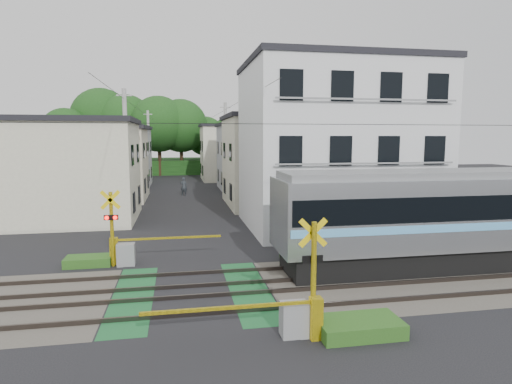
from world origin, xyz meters
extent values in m
plane|color=black|center=(0.00, 0.00, 0.00)|extent=(120.00, 120.00, 0.00)
cube|color=#47423A|center=(0.00, 0.00, 0.00)|extent=(120.00, 6.00, 0.00)
cube|color=black|center=(0.00, 0.00, 0.01)|extent=(5.20, 120.00, 0.00)
cube|color=#145126|center=(-1.90, 0.00, 0.01)|extent=(1.30, 6.00, 0.00)
cube|color=#145126|center=(1.90, 0.00, 0.01)|extent=(1.30, 6.00, 0.00)
cube|color=#3F3833|center=(0.00, -1.90, 0.07)|extent=(120.00, 0.08, 0.14)
cube|color=#3F3833|center=(0.00, -0.50, 0.07)|extent=(120.00, 0.08, 0.14)
cube|color=#3F3833|center=(0.00, 0.50, 0.07)|extent=(120.00, 0.08, 0.14)
cube|color=#3F3833|center=(0.00, 1.90, 0.07)|extent=(120.00, 0.08, 0.14)
cube|color=black|center=(12.47, 1.20, 0.46)|extent=(17.81, 2.45, 0.93)
cube|color=black|center=(5.98, 1.20, 0.31)|extent=(2.47, 2.27, 0.62)
cube|color=#B0B5BA|center=(12.47, 1.20, 2.27)|extent=(18.55, 2.89, 2.68)
cube|color=black|center=(12.47, 1.20, 2.59)|extent=(18.25, 2.93, 0.91)
cube|color=#5CADE9|center=(12.47, 1.20, 1.89)|extent=(18.36, 2.92, 0.29)
cube|color=slate|center=(12.47, 1.20, 3.73)|extent=(18.18, 2.37, 0.25)
cube|color=black|center=(3.25, 1.20, 2.67)|extent=(0.10, 2.48, 1.61)
cylinder|color=yellow|center=(3.00, -3.60, 1.50)|extent=(0.14, 0.14, 3.00)
cube|color=yellow|center=(3.00, -3.50, 2.70)|extent=(0.77, 0.05, 0.77)
cube|color=yellow|center=(3.00, -3.50, 2.70)|extent=(0.77, 0.05, 0.77)
cube|color=black|center=(3.00, -3.50, 2.00)|extent=(0.55, 0.05, 0.20)
sphere|color=#FF0C07|center=(2.84, -3.44, 2.00)|extent=(0.16, 0.16, 0.16)
sphere|color=#FF0C07|center=(3.16, -3.44, 2.00)|extent=(0.16, 0.16, 0.16)
cube|color=gray|center=(2.50, -3.60, 0.45)|extent=(0.70, 0.50, 0.90)
cube|color=yellow|center=(3.00, -3.85, 0.55)|extent=(0.30, 0.30, 1.10)
cube|color=yellow|center=(0.75, -3.85, 1.00)|extent=(4.20, 0.08, 0.08)
cylinder|color=yellow|center=(-3.00, 3.60, 1.50)|extent=(0.14, 0.14, 3.00)
cube|color=yellow|center=(-3.00, 3.50, 2.70)|extent=(0.77, 0.05, 0.77)
cube|color=yellow|center=(-3.00, 3.50, 2.70)|extent=(0.77, 0.05, 0.77)
cube|color=black|center=(-3.00, 3.50, 2.00)|extent=(0.55, 0.05, 0.20)
sphere|color=#FF0C07|center=(-3.16, 3.44, 2.00)|extent=(0.16, 0.16, 0.16)
sphere|color=#FF0C07|center=(-2.84, 3.44, 2.00)|extent=(0.16, 0.16, 0.16)
cube|color=gray|center=(-2.50, 3.60, 0.45)|extent=(0.70, 0.50, 0.90)
cube|color=yellow|center=(-3.00, 3.85, 0.55)|extent=(0.30, 0.30, 1.10)
cube|color=yellow|center=(-0.75, 3.85, 1.00)|extent=(4.20, 0.08, 0.08)
cube|color=silver|center=(8.50, 9.50, 4.50)|extent=(10.00, 8.00, 9.00)
cube|color=black|center=(8.50, 9.50, 9.15)|extent=(10.20, 8.16, 0.30)
cube|color=black|center=(4.80, 5.47, 1.50)|extent=(1.10, 0.06, 1.40)
cube|color=black|center=(7.25, 5.47, 1.50)|extent=(1.10, 0.06, 1.40)
cube|color=black|center=(9.70, 5.47, 1.50)|extent=(1.10, 0.06, 1.40)
cube|color=black|center=(12.15, 5.47, 1.50)|extent=(1.10, 0.06, 1.40)
cube|color=gray|center=(8.50, 5.25, 0.90)|extent=(9.00, 0.06, 0.08)
cube|color=black|center=(4.80, 5.47, 4.50)|extent=(1.10, 0.06, 1.40)
cube|color=black|center=(7.25, 5.47, 4.50)|extent=(1.10, 0.06, 1.40)
cube|color=black|center=(9.70, 5.47, 4.50)|extent=(1.10, 0.06, 1.40)
cube|color=black|center=(12.15, 5.47, 4.50)|extent=(1.10, 0.06, 1.40)
cube|color=gray|center=(8.50, 5.25, 3.90)|extent=(9.00, 0.06, 0.08)
cube|color=black|center=(4.80, 5.47, 7.50)|extent=(1.10, 0.06, 1.40)
cube|color=black|center=(7.25, 5.47, 7.50)|extent=(1.10, 0.06, 1.40)
cube|color=black|center=(9.70, 5.47, 7.50)|extent=(1.10, 0.06, 1.40)
cube|color=black|center=(12.15, 5.47, 7.50)|extent=(1.10, 0.06, 1.40)
cube|color=gray|center=(8.50, 5.25, 6.90)|extent=(9.00, 0.06, 0.08)
cube|color=beige|center=(-6.50, 14.00, 3.00)|extent=(7.00, 7.00, 6.00)
cube|color=black|center=(-6.50, 14.00, 6.15)|extent=(7.35, 7.35, 0.30)
cube|color=black|center=(-2.97, 12.25, 1.30)|extent=(0.06, 1.00, 1.20)
cube|color=black|center=(-2.97, 15.75, 1.30)|extent=(0.06, 1.00, 1.20)
cube|color=black|center=(-2.97, 12.25, 4.10)|extent=(0.06, 1.00, 1.20)
cube|color=black|center=(-2.97, 15.75, 4.10)|extent=(0.06, 1.00, 1.20)
cube|color=beige|center=(6.80, 18.00, 3.25)|extent=(7.00, 8.00, 6.50)
cube|color=black|center=(6.80, 18.00, 6.65)|extent=(7.35, 8.40, 0.30)
cube|color=black|center=(3.27, 16.00, 1.30)|extent=(0.06, 1.00, 1.20)
cube|color=black|center=(3.27, 20.00, 1.30)|extent=(0.06, 1.00, 1.20)
cube|color=black|center=(3.27, 16.00, 4.10)|extent=(0.06, 1.00, 1.20)
cube|color=black|center=(3.27, 20.00, 4.10)|extent=(0.06, 1.00, 1.20)
cube|color=beige|center=(-7.00, 23.00, 2.90)|extent=(8.00, 7.00, 5.80)
cube|color=black|center=(-7.00, 23.00, 5.95)|extent=(8.40, 7.35, 0.30)
cube|color=black|center=(-2.97, 21.25, 1.30)|extent=(0.06, 1.00, 1.20)
cube|color=black|center=(-2.97, 24.75, 1.30)|extent=(0.06, 1.00, 1.20)
cube|color=black|center=(-2.97, 21.25, 4.10)|extent=(0.06, 1.00, 1.20)
cube|color=black|center=(-2.97, 24.75, 4.10)|extent=(0.06, 1.00, 1.20)
cube|color=#A5A7AA|center=(7.20, 28.00, 3.10)|extent=(7.00, 7.00, 6.20)
cube|color=black|center=(7.20, 28.00, 6.35)|extent=(7.35, 7.35, 0.30)
cube|color=black|center=(3.67, 26.25, 1.30)|extent=(0.06, 1.00, 1.20)
cube|color=black|center=(3.67, 29.75, 1.30)|extent=(0.06, 1.00, 1.20)
cube|color=black|center=(3.67, 26.25, 4.10)|extent=(0.06, 1.00, 1.20)
cube|color=black|center=(3.67, 29.75, 4.10)|extent=(0.06, 1.00, 1.20)
cube|color=#A5A7AA|center=(-6.80, 33.00, 3.00)|extent=(7.00, 8.00, 6.00)
cube|color=black|center=(-6.80, 33.00, 6.15)|extent=(7.35, 8.40, 0.30)
cube|color=black|center=(-3.27, 31.00, 1.30)|extent=(0.06, 1.00, 1.20)
cube|color=black|center=(-3.27, 35.00, 1.30)|extent=(0.06, 1.00, 1.20)
cube|color=black|center=(-3.27, 31.00, 4.10)|extent=(0.06, 1.00, 1.20)
cube|color=black|center=(-3.27, 35.00, 4.10)|extent=(0.06, 1.00, 1.20)
cube|color=beige|center=(6.50, 38.00, 3.20)|extent=(8.00, 7.00, 6.40)
cube|color=black|center=(6.50, 38.00, 6.55)|extent=(8.40, 7.35, 0.30)
cube|color=black|center=(2.47, 36.25, 1.30)|extent=(0.06, 1.00, 1.20)
cube|color=black|center=(2.47, 39.75, 1.30)|extent=(0.06, 1.00, 1.20)
cube|color=black|center=(2.47, 36.25, 4.10)|extent=(0.06, 1.00, 1.20)
cube|color=black|center=(2.47, 39.75, 4.10)|extent=(0.06, 1.00, 1.20)
cube|color=#1C4617|center=(0.00, 50.00, 1.00)|extent=(40.00, 10.00, 2.00)
cylinder|color=#332114|center=(-14.61, 45.79, 2.23)|extent=(0.50, 0.50, 4.46)
sphere|color=#1C4617|center=(-14.61, 45.79, 5.80)|extent=(6.25, 6.25, 6.25)
cylinder|color=#332114|center=(-10.69, 49.48, 2.98)|extent=(0.50, 0.50, 5.97)
sphere|color=#1C4617|center=(-10.69, 49.48, 7.76)|extent=(8.35, 8.35, 8.35)
cylinder|color=#332114|center=(-7.27, 47.86, 2.75)|extent=(0.50, 0.50, 5.50)
sphere|color=#1C4617|center=(-7.27, 47.86, 7.14)|extent=(7.69, 7.69, 7.69)
cylinder|color=#332114|center=(-2.73, 45.19, 2.65)|extent=(0.50, 0.50, 5.31)
sphere|color=#1C4617|center=(-2.73, 45.19, 6.90)|extent=(7.43, 7.43, 7.43)
cylinder|color=#332114|center=(0.17, 46.10, 2.58)|extent=(0.50, 0.50, 5.16)
sphere|color=#1C4617|center=(0.17, 46.10, 6.71)|extent=(7.22, 7.22, 7.22)
cylinder|color=#332114|center=(3.73, 49.69, 2.05)|extent=(0.50, 0.50, 4.09)
sphere|color=#1C4617|center=(3.73, 49.69, 5.32)|extent=(5.73, 5.73, 5.73)
cylinder|color=#332114|center=(7.03, 46.92, 2.01)|extent=(0.50, 0.50, 4.02)
sphere|color=#1C4617|center=(7.03, 46.92, 5.22)|extent=(5.62, 5.62, 5.62)
cylinder|color=#332114|center=(10.15, 50.73, 2.12)|extent=(0.50, 0.50, 4.24)
sphere|color=#1C4617|center=(10.15, 50.73, 5.52)|extent=(5.94, 5.94, 5.94)
cylinder|color=#332114|center=(14.20, 50.02, 2.88)|extent=(0.50, 0.50, 5.76)
sphere|color=#1C4617|center=(14.20, 50.02, 7.49)|extent=(8.07, 8.07, 8.07)
cube|color=black|center=(6.00, 1.20, 5.60)|extent=(60.00, 0.02, 0.02)
cylinder|color=#A5A5A0|center=(-3.40, 13.00, 4.00)|extent=(0.26, 0.26, 8.00)
cube|color=#A5A5A0|center=(-3.40, 13.00, 7.60)|extent=(0.90, 0.08, 0.08)
cylinder|color=#A5A5A0|center=(3.60, 22.00, 4.00)|extent=(0.26, 0.26, 8.00)
cube|color=#A5A5A0|center=(3.60, 22.00, 7.60)|extent=(0.90, 0.08, 0.08)
cylinder|color=#A5A5A0|center=(-3.40, 34.00, 4.00)|extent=(0.26, 0.26, 8.00)
cube|color=#A5A5A0|center=(-3.40, 34.00, 7.60)|extent=(0.90, 0.08, 0.08)
cube|color=black|center=(-3.40, 23.50, 7.40)|extent=(0.02, 42.00, 0.02)
cube|color=black|center=(3.60, 23.50, 7.40)|extent=(0.02, 42.00, 0.02)
imported|color=#30363D|center=(0.11, 24.21, 0.83)|extent=(0.68, 0.54, 1.65)
cube|color=#2D5E1E|center=(4.20, -3.80, 0.20)|extent=(2.20, 1.20, 0.40)
cube|color=#2D5E1E|center=(-4.00, 3.90, 0.18)|extent=(1.80, 1.00, 0.36)
cube|color=#2D5E1E|center=(4.60, 3.20, 0.15)|extent=(1.50, 0.90, 0.30)
camera|label=1|loc=(-0.38, -13.78, 5.12)|focal=30.00mm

